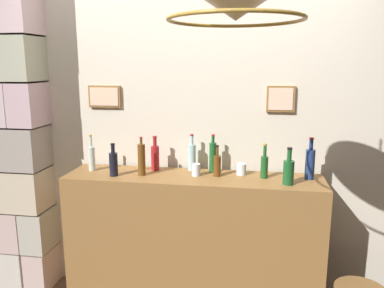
# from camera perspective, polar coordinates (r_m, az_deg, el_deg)

# --- Properties ---
(panelled_rear_partition) EXTENTS (3.39, 0.15, 2.83)m
(panelled_rear_partition) POSITION_cam_1_polar(r_m,az_deg,el_deg) (2.99, 1.05, 4.58)
(panelled_rear_partition) COLOR beige
(panelled_rear_partition) RESTS_ON ground
(stone_pillar) EXTENTS (0.42, 0.37, 2.76)m
(stone_pillar) POSITION_cam_1_polar(r_m,az_deg,el_deg) (3.37, -24.11, 2.94)
(stone_pillar) COLOR beige
(stone_pillar) RESTS_ON ground
(bar_shelf_unit) EXTENTS (1.87, 0.43, 1.07)m
(bar_shelf_unit) POSITION_cam_1_polar(r_m,az_deg,el_deg) (3.00, 0.16, -14.67)
(bar_shelf_unit) COLOR olive
(bar_shelf_unit) RESTS_ON ground
(liquor_bottle_brandy) EXTENTS (0.05, 0.05, 0.29)m
(liquor_bottle_brandy) POSITION_cam_1_polar(r_m,az_deg,el_deg) (2.88, 3.11, -1.86)
(liquor_bottle_brandy) COLOR #1A5024
(liquor_bottle_brandy) RESTS_ON bar_shelf_unit
(liquor_bottle_vermouth) EXTENTS (0.07, 0.07, 0.26)m
(liquor_bottle_vermouth) POSITION_cam_1_polar(r_m,az_deg,el_deg) (2.67, 14.13, -3.91)
(liquor_bottle_vermouth) COLOR #184E23
(liquor_bottle_vermouth) RESTS_ON bar_shelf_unit
(liquor_bottle_rye) EXTENTS (0.06, 0.06, 0.29)m
(liquor_bottle_rye) POSITION_cam_1_polar(r_m,az_deg,el_deg) (2.82, -7.49, -2.25)
(liquor_bottle_rye) COLOR brown
(liquor_bottle_rye) RESTS_ON bar_shelf_unit
(liquor_bottle_tequila) EXTENTS (0.06, 0.06, 0.28)m
(liquor_bottle_tequila) POSITION_cam_1_polar(r_m,az_deg,el_deg) (2.93, -0.03, -1.86)
(liquor_bottle_tequila) COLOR #A2C6CE
(liquor_bottle_tequila) RESTS_ON bar_shelf_unit
(liquor_bottle_bourbon) EXTENTS (0.06, 0.06, 0.24)m
(liquor_bottle_bourbon) POSITION_cam_1_polar(r_m,az_deg,el_deg) (2.84, -11.57, -2.80)
(liquor_bottle_bourbon) COLOR black
(liquor_bottle_bourbon) RESTS_ON bar_shelf_unit
(liquor_bottle_port) EXTENTS (0.07, 0.07, 0.30)m
(liquor_bottle_port) POSITION_cam_1_polar(r_m,az_deg,el_deg) (2.83, 17.10, -2.70)
(liquor_bottle_port) COLOR navy
(liquor_bottle_port) RESTS_ON bar_shelf_unit
(liquor_bottle_mezcal) EXTENTS (0.05, 0.05, 0.25)m
(liquor_bottle_mezcal) POSITION_cam_1_polar(r_m,az_deg,el_deg) (2.78, 10.68, -3.15)
(liquor_bottle_mezcal) COLOR #1B4E20
(liquor_bottle_mezcal) RESTS_ON bar_shelf_unit
(liquor_bottle_rum) EXTENTS (0.05, 0.05, 0.28)m
(liquor_bottle_rum) POSITION_cam_1_polar(r_m,az_deg,el_deg) (3.02, -14.66, -1.97)
(liquor_bottle_rum) COLOR silver
(liquor_bottle_rum) RESTS_ON bar_shelf_unit
(liquor_bottle_sherry) EXTENTS (0.05, 0.05, 0.23)m
(liquor_bottle_sherry) POSITION_cam_1_polar(r_m,az_deg,el_deg) (2.79, 3.77, -3.16)
(liquor_bottle_sherry) COLOR #5D3513
(liquor_bottle_sherry) RESTS_ON bar_shelf_unit
(liquor_bottle_vodka) EXTENTS (0.06, 0.06, 0.27)m
(liquor_bottle_vodka) POSITION_cam_1_polar(r_m,az_deg,el_deg) (2.95, -5.49, -1.90)
(liquor_bottle_vodka) COLOR maroon
(liquor_bottle_vodka) RESTS_ON bar_shelf_unit
(glass_tumbler_rocks) EXTENTS (0.06, 0.06, 0.09)m
(glass_tumbler_rocks) POSITION_cam_1_polar(r_m,az_deg,el_deg) (2.80, 0.60, -3.85)
(glass_tumbler_rocks) COLOR silver
(glass_tumbler_rocks) RESTS_ON bar_shelf_unit
(glass_tumbler_highball) EXTENTS (0.07, 0.07, 0.08)m
(glass_tumbler_highball) POSITION_cam_1_polar(r_m,az_deg,el_deg) (2.85, 7.33, -3.70)
(glass_tumbler_highball) COLOR silver
(glass_tumbler_highball) RESTS_ON bar_shelf_unit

